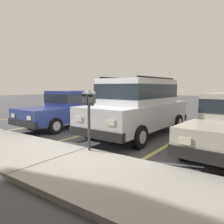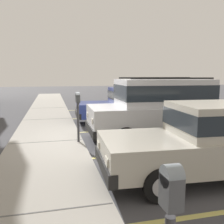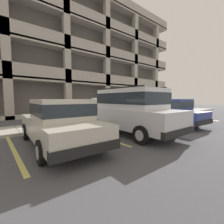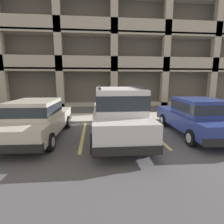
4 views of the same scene
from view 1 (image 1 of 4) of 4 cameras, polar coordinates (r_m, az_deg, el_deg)
The scene contains 6 objects.
ground_plane at distance 6.06m, azimuth -5.27°, elevation -10.32°, with size 80.00×80.00×0.10m.
sidewalk at distance 5.17m, azimuth -14.98°, elevation -12.26°, with size 40.00×2.20×0.12m.
parking_stall_lines at distance 8.02m, azimuth -6.78°, elevation -5.75°, with size 12.03×4.80×0.01m.
silver_suv at distance 7.75m, azimuth 6.94°, elevation 1.93°, with size 2.09×4.82×2.03m.
dark_hatchback at distance 9.70m, azimuth -10.76°, elevation 1.19°, with size 1.96×4.54×1.54m.
parking_meter_near at distance 5.42m, azimuth -6.05°, elevation 1.45°, with size 0.35×0.12×1.49m.
Camera 1 is at (-3.81, 4.38, 1.71)m, focal length 35.00 mm.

